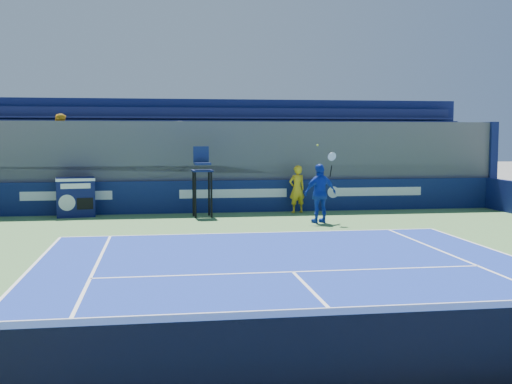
{
  "coord_description": "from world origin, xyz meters",
  "views": [
    {
      "loc": [
        -2.74,
        -6.49,
        2.84
      ],
      "look_at": [
        0.0,
        11.5,
        1.25
      ],
      "focal_mm": 45.0,
      "sensor_mm": 36.0,
      "label": 1
    }
  ],
  "objects": [
    {
      "name": "stadium_seating",
      "position": [
        -0.02,
        19.15,
        1.83
      ],
      "size": [
        21.0,
        4.05,
        4.4
      ],
      "color": "#4A4A4F",
      "rests_on": "ground"
    },
    {
      "name": "ball_person",
      "position": [
        2.31,
        16.61,
        0.89
      ],
      "size": [
        0.73,
        0.58,
        1.75
      ],
      "primitive_type": "imported",
      "rotation": [
        0.0,
        0.0,
        3.41
      ],
      "color": "gold",
      "rests_on": "apron"
    },
    {
      "name": "umpire_chair",
      "position": [
        -1.24,
        15.93,
        1.53
      ],
      "size": [
        0.75,
        0.75,
        2.48
      ],
      "color": "black",
      "rests_on": "ground"
    },
    {
      "name": "back_hoarding",
      "position": [
        0.0,
        17.1,
        0.6
      ],
      "size": [
        20.4,
        0.21,
        1.2
      ],
      "color": "#0D194B",
      "rests_on": "ground"
    },
    {
      "name": "match_clock",
      "position": [
        -5.63,
        16.58,
        0.74
      ],
      "size": [
        1.41,
        0.91,
        1.4
      ],
      "color": "#0E1449",
      "rests_on": "ground"
    },
    {
      "name": "tennis_net",
      "position": [
        0.0,
        0.0,
        0.56
      ],
      "size": [
        11.65,
        0.08,
        1.1
      ],
      "color": "black",
      "rests_on": "ground"
    },
    {
      "name": "tennis_player",
      "position": [
        2.46,
        13.73,
        0.98
      ],
      "size": [
        1.21,
        0.73,
        2.57
      ],
      "color": "#1436AA",
      "rests_on": "apron"
    }
  ]
}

